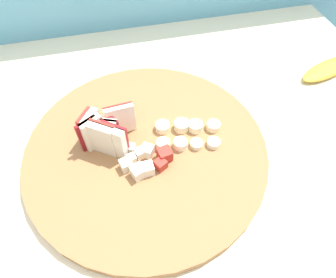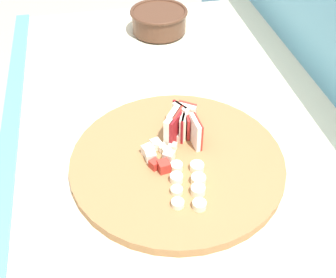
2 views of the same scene
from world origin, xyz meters
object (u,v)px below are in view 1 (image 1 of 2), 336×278
at_px(apple_wedge_fan, 104,132).
at_px(apple_dice_pile, 143,159).
at_px(banana_slice_rows, 186,133).
at_px(cutting_board, 146,150).
at_px(banana_peel, 329,69).

height_order(apple_wedge_fan, apple_dice_pile, apple_wedge_fan).
bearing_deg(banana_slice_rows, cutting_board, -175.23).
bearing_deg(cutting_board, banana_slice_rows, 4.77).
relative_size(apple_wedge_fan, banana_slice_rows, 0.81).
height_order(apple_dice_pile, banana_slice_rows, apple_dice_pile).
height_order(apple_wedge_fan, banana_slice_rows, apple_wedge_fan).
xyz_separation_m(apple_wedge_fan, banana_peel, (0.50, 0.10, -0.04)).
xyz_separation_m(cutting_board, banana_peel, (0.44, 0.12, -0.00)).
bearing_deg(banana_peel, apple_wedge_fan, -168.64).
distance_m(apple_dice_pile, banana_peel, 0.48).
distance_m(apple_wedge_fan, banana_slice_rows, 0.14).
bearing_deg(apple_wedge_fan, cutting_board, -19.71).
height_order(banana_slice_rows, banana_peel, banana_slice_rows).
bearing_deg(apple_dice_pile, banana_peel, 19.13).
bearing_deg(banana_peel, banana_slice_rows, -162.01).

